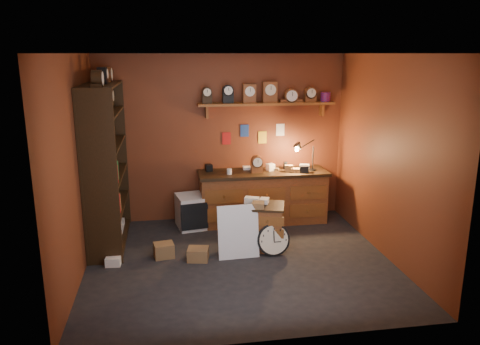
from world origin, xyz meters
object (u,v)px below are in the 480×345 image
at_px(shelving_unit, 103,159).
at_px(workbench, 263,194).
at_px(big_round_clock, 273,240).
at_px(low_cabinet, 263,224).

height_order(shelving_unit, workbench, shelving_unit).
bearing_deg(workbench, big_round_clock, -95.62).
relative_size(workbench, low_cabinet, 2.84).
xyz_separation_m(shelving_unit, workbench, (2.42, 0.49, -0.78)).
relative_size(shelving_unit, workbench, 1.23).
bearing_deg(big_round_clock, shelving_unit, 159.87).
height_order(shelving_unit, big_round_clock, shelving_unit).
height_order(workbench, low_cabinet, workbench).
bearing_deg(big_round_clock, workbench, 84.38).
bearing_deg(workbench, low_cabinet, -101.43).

